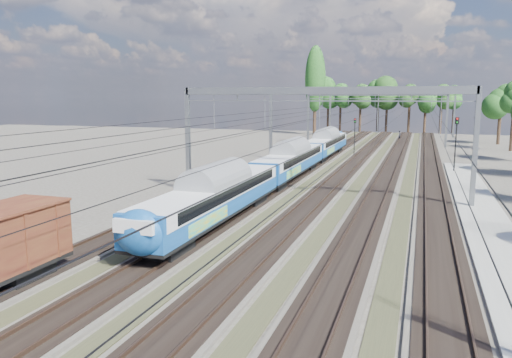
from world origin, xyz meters
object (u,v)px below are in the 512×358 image
(emu_train, at_px, (290,157))
(signal_far, at_px, (456,138))
(signal_near, at_px, (355,132))
(worker, at_px, (400,135))

(emu_train, relative_size, signal_far, 9.52)
(signal_near, bearing_deg, signal_far, -54.54)
(emu_train, distance_m, signal_far, 18.70)
(worker, distance_m, signal_far, 42.52)
(signal_near, bearing_deg, emu_train, -108.38)
(worker, distance_m, signal_near, 29.93)
(emu_train, xyz_separation_m, worker, (8.25, 51.70, -1.43))
(worker, height_order, signal_far, signal_far)
(worker, bearing_deg, signal_near, -166.78)
(worker, relative_size, signal_near, 0.34)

